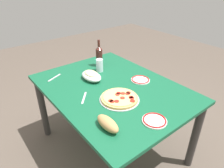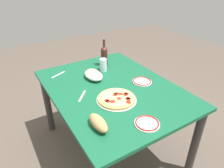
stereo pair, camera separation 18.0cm
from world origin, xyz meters
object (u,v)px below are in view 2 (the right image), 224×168
at_px(dining_table, 112,97).
at_px(baked_pasta_dish, 93,74).
at_px(side_plate_far, 142,81).
at_px(wine_bottle, 104,55).
at_px(water_glass, 103,65).
at_px(side_plate_near, 147,123).
at_px(bread_loaf, 98,123).
at_px(pepperoni_pizza, 117,99).

xyz_separation_m(dining_table, baked_pasta_dish, (0.23, 0.07, 0.15)).
bearing_deg(side_plate_far, wine_bottle, 11.83).
height_order(dining_table, water_glass, water_glass).
height_order(dining_table, baked_pasta_dish, baked_pasta_dish).
height_order(dining_table, side_plate_near, side_plate_near).
xyz_separation_m(baked_pasta_dish, wine_bottle, (0.21, -0.24, 0.07)).
bearing_deg(water_glass, bread_loaf, 148.33).
xyz_separation_m(water_glass, side_plate_far, (-0.40, -0.18, -0.06)).
height_order(side_plate_near, bread_loaf, bread_loaf).
height_order(side_plate_far, bread_loaf, bread_loaf).
relative_size(pepperoni_pizza, bread_loaf, 1.60).
bearing_deg(wine_bottle, dining_table, 158.42).
distance_m(baked_pasta_dish, bread_loaf, 0.70).
relative_size(side_plate_far, bread_loaf, 0.88).
height_order(dining_table, pepperoni_pizza, pepperoni_pizza).
xyz_separation_m(water_glass, side_plate_near, (-0.88, 0.16, -0.06)).
height_order(side_plate_near, side_plate_far, same).
relative_size(pepperoni_pizza, side_plate_near, 1.87).
xyz_separation_m(baked_pasta_dish, side_plate_near, (-0.78, -0.01, -0.03)).
bearing_deg(water_glass, side_plate_far, -155.38).
height_order(pepperoni_pizza, side_plate_far, pepperoni_pizza).
relative_size(water_glass, side_plate_far, 0.73).
relative_size(pepperoni_pizza, baked_pasta_dish, 1.35).
xyz_separation_m(water_glass, bread_loaf, (-0.73, 0.45, -0.03)).
bearing_deg(wine_bottle, bread_loaf, 147.99).
bearing_deg(side_plate_near, baked_pasta_dish, 0.41).
bearing_deg(baked_pasta_dish, side_plate_far, -131.23).
bearing_deg(bread_loaf, baked_pasta_dish, -24.42).
bearing_deg(wine_bottle, baked_pasta_dish, 131.21).
xyz_separation_m(baked_pasta_dish, side_plate_far, (-0.31, -0.35, -0.03)).
height_order(pepperoni_pizza, wine_bottle, wine_bottle).
distance_m(dining_table, pepperoni_pizza, 0.25).
bearing_deg(side_plate_far, water_glass, 24.62).
relative_size(water_glass, bread_loaf, 0.64).
bearing_deg(water_glass, baked_pasta_dish, 120.80).
distance_m(side_plate_far, bread_loaf, 0.72).
relative_size(side_plate_near, bread_loaf, 0.86).
bearing_deg(wine_bottle, side_plate_far, -168.17).
bearing_deg(bread_loaf, dining_table, -41.25).
relative_size(pepperoni_pizza, wine_bottle, 1.13).
distance_m(dining_table, water_glass, 0.39).
distance_m(baked_pasta_dish, water_glass, 0.19).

